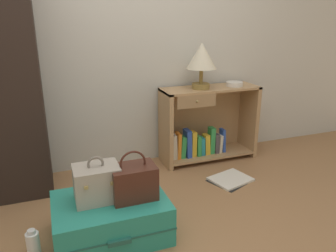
{
  "coord_description": "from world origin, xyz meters",
  "views": [
    {
      "loc": [
        -0.65,
        -1.58,
        1.41
      ],
      "look_at": [
        0.25,
        0.84,
        0.55
      ],
      "focal_mm": 35.36,
      "sensor_mm": 36.0,
      "label": 1
    }
  ],
  "objects": [
    {
      "name": "train_case",
      "position": [
        -0.42,
        0.35,
        0.39
      ],
      "size": [
        0.29,
        0.23,
        0.3
      ],
      "color": "#A89E8E",
      "rests_on": "suitcase_large"
    },
    {
      "name": "suitcase_large",
      "position": [
        -0.35,
        0.32,
        0.14
      ],
      "size": [
        0.74,
        0.54,
        0.27
      ],
      "color": "teal",
      "rests_on": "ground_plane"
    },
    {
      "name": "bottle",
      "position": [
        -0.83,
        0.29,
        0.09
      ],
      "size": [
        0.08,
        0.08,
        0.19
      ],
      "color": "white",
      "rests_on": "ground_plane"
    },
    {
      "name": "back_wall",
      "position": [
        0.0,
        1.5,
        1.3
      ],
      "size": [
        6.4,
        0.1,
        2.6
      ],
      "primitive_type": "cube",
      "color": "beige",
      "rests_on": "ground_plane"
    },
    {
      "name": "table_lamp",
      "position": [
        0.73,
        1.24,
        1.04
      ],
      "size": [
        0.28,
        0.28,
        0.43
      ],
      "color": "olive",
      "rests_on": "bookshelf"
    },
    {
      "name": "bookshelf",
      "position": [
        0.81,
        1.27,
        0.35
      ],
      "size": [
        0.97,
        0.35,
        0.75
      ],
      "color": "tan",
      "rests_on": "ground_plane"
    },
    {
      "name": "handbag",
      "position": [
        -0.19,
        0.3,
        0.39
      ],
      "size": [
        0.29,
        0.2,
        0.33
      ],
      "color": "#472319",
      "rests_on": "suitcase_large"
    },
    {
      "name": "open_book_on_floor",
      "position": [
        0.81,
        0.73,
        0.01
      ],
      "size": [
        0.44,
        0.41,
        0.02
      ],
      "color": "white",
      "rests_on": "ground_plane"
    },
    {
      "name": "bowl",
      "position": [
        1.1,
        1.23,
        0.77
      ],
      "size": [
        0.17,
        0.17,
        0.04
      ],
      "primitive_type": "cylinder",
      "color": "silver",
      "rests_on": "bookshelf"
    }
  ]
}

